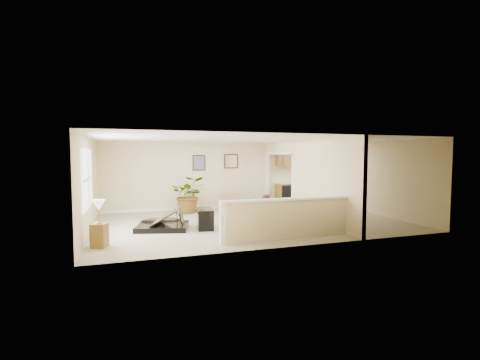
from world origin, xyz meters
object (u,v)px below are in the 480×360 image
object	(u,v)px
piano	(161,209)
small_plant	(266,203)
piano_bench	(205,219)
loveseat	(237,202)
lamp_stand	(99,227)
accent_table	(193,198)
palm_plant	(189,195)

from	to	relation	value
piano	small_plant	xyz separation A→B (m)	(4.11, 2.27, -0.30)
piano_bench	loveseat	size ratio (longest dim) A/B	0.51
loveseat	lamp_stand	distance (m)	6.01
accent_table	piano	bearing A→B (deg)	-117.54
palm_plant	lamp_stand	xyz separation A→B (m)	(-2.68, -3.95, -0.19)
piano	small_plant	distance (m)	4.71
palm_plant	small_plant	distance (m)	2.95
piano	accent_table	world-z (taller)	piano
piano	palm_plant	xyz separation A→B (m)	(1.19, 2.33, 0.10)
palm_plant	lamp_stand	size ratio (longest dim) A/B	1.25
piano	loveseat	size ratio (longest dim) A/B	1.12
piano	accent_table	distance (m)	3.08
small_plant	lamp_stand	bearing A→B (deg)	-145.22
accent_table	palm_plant	bearing A→B (deg)	-120.01
palm_plant	small_plant	world-z (taller)	palm_plant
accent_table	palm_plant	distance (m)	0.50
accent_table	palm_plant	xyz separation A→B (m)	(-0.24, -0.41, 0.18)
accent_table	piano_bench	bearing A→B (deg)	-94.93
palm_plant	accent_table	bearing A→B (deg)	59.99
piano_bench	lamp_stand	size ratio (longest dim) A/B	0.79
piano	loveseat	xyz separation A→B (m)	(3.00, 2.37, -0.25)
palm_plant	lamp_stand	bearing A→B (deg)	-124.13
palm_plant	small_plant	size ratio (longest dim) A/B	2.33
piano	palm_plant	size ratio (longest dim) A/B	1.39
piano_bench	small_plant	distance (m)	4.01
loveseat	palm_plant	xyz separation A→B (m)	(-1.81, -0.04, 0.35)
piano_bench	accent_table	world-z (taller)	accent_table
piano	loveseat	distance (m)	3.83
accent_table	small_plant	size ratio (longest dim) A/B	1.26
piano	piano_bench	distance (m)	1.26
piano	small_plant	bearing A→B (deg)	43.70
loveseat	small_plant	world-z (taller)	loveseat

